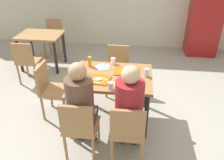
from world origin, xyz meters
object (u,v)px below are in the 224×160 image
at_px(pizza_slice_b, 127,71).
at_px(condiment_bottle, 90,62).
at_px(person_in_brown_jacket, 129,105).
at_px(paper_plate_center, 103,67).
at_px(main_table, 112,81).
at_px(foil_bundle, 78,71).
at_px(chair_near_right, 128,130).
at_px(person_in_red, 81,102).
at_px(background_chair_far, 54,35).
at_px(soda_can, 147,73).
at_px(tray_red_near, 96,79).
at_px(plastic_cup_b, 111,86).
at_px(chair_left_end, 50,86).
at_px(background_chair_near, 27,60).
at_px(tray_red_far, 127,71).
at_px(chair_near_left, 79,126).
at_px(plastic_cup_a, 113,61).
at_px(drink_fridge, 205,15).
at_px(chair_far_side, 118,66).
at_px(pizza_slice_a, 98,79).
at_px(paper_plate_near_edge, 123,84).
at_px(background_table, 41,40).

distance_m(pizza_slice_b, condiment_bottle, 0.59).
xyz_separation_m(person_in_brown_jacket, paper_plate_center, (-0.45, 0.91, 0.01)).
bearing_deg(main_table, foil_bundle, -177.42).
bearing_deg(chair_near_right, person_in_red, 165.96).
distance_m(pizza_slice_b, foil_bundle, 0.70).
bearing_deg(background_chair_far, soda_can, -46.55).
xyz_separation_m(chair_near_right, tray_red_near, (-0.48, 0.66, 0.26)).
relative_size(tray_red_near, plastic_cup_b, 3.60).
bearing_deg(condiment_bottle, tray_red_near, -66.45).
relative_size(chair_left_end, person_in_red, 0.68).
bearing_deg(main_table, background_chair_near, 153.02).
relative_size(person_in_brown_jacket, condiment_bottle, 7.90).
height_order(tray_red_near, condiment_bottle, condiment_bottle).
relative_size(paper_plate_center, condiment_bottle, 1.38).
bearing_deg(tray_red_far, person_in_brown_jacket, -84.01).
relative_size(person_in_red, tray_red_near, 3.51).
relative_size(chair_near_left, chair_left_end, 1.00).
xyz_separation_m(plastic_cup_a, drink_fridge, (1.90, 2.49, 0.15)).
distance_m(chair_far_side, pizza_slice_a, 1.04).
bearing_deg(person_in_red, plastic_cup_b, 44.96).
height_order(main_table, plastic_cup_b, plastic_cup_b).
relative_size(paper_plate_center, pizza_slice_a, 0.98).
bearing_deg(chair_far_side, plastic_cup_a, -93.58).
bearing_deg(pizza_slice_b, chair_left_end, -174.37).
bearing_deg(tray_red_near, paper_plate_center, 85.85).
relative_size(chair_near_left, person_in_brown_jacket, 0.68).
height_order(chair_near_right, background_chair_near, same).
xyz_separation_m(chair_near_right, person_in_red, (-0.56, 0.14, 0.25)).
bearing_deg(paper_plate_near_edge, pizza_slice_b, 83.51).
distance_m(chair_left_end, background_table, 1.80).
relative_size(chair_far_side, paper_plate_center, 3.88).
height_order(person_in_red, background_chair_near, person_in_red).
relative_size(pizza_slice_a, background_chair_near, 0.26).
relative_size(tray_red_far, soda_can, 2.95).
height_order(chair_near_left, chair_far_side, same).
xyz_separation_m(pizza_slice_a, soda_can, (0.64, 0.20, 0.04)).
bearing_deg(condiment_bottle, chair_near_right, -58.41).
relative_size(foil_bundle, background_chair_near, 0.12).
distance_m(background_table, background_chair_near, 0.74).
bearing_deg(background_chair_near, tray_red_far, -21.31).
distance_m(tray_red_far, paper_plate_center, 0.38).
xyz_separation_m(pizza_slice_b, background_chair_near, (-1.93, 0.76, -0.28)).
relative_size(tray_red_near, paper_plate_center, 1.64).
bearing_deg(soda_can, chair_near_left, -132.22).
height_order(paper_plate_center, plastic_cup_b, plastic_cup_b).
xyz_separation_m(chair_left_end, tray_red_far, (1.14, 0.13, 0.26)).
distance_m(pizza_slice_b, plastic_cup_a, 0.35).
height_order(soda_can, condiment_bottle, condiment_bottle).
height_order(foil_bundle, background_chair_near, same).
bearing_deg(paper_plate_center, foil_bundle, -140.16).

